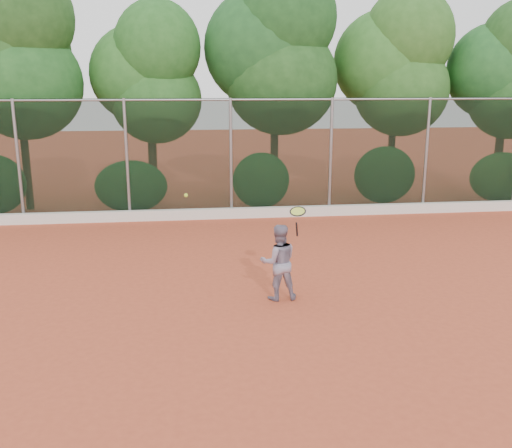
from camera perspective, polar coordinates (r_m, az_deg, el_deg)
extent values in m
plane|color=#BE4B2C|center=(10.52, 0.67, -7.94)|extent=(80.00, 80.00, 0.00)
cube|color=silver|center=(16.97, -2.41, 1.09)|extent=(24.00, 0.20, 0.30)
imported|color=gray|center=(10.51, 2.27, -3.83)|extent=(0.72, 0.57, 1.43)
cube|color=black|center=(16.86, -2.52, 6.54)|extent=(24.00, 0.01, 3.50)
cylinder|color=gray|center=(16.73, -2.58, 12.32)|extent=(24.00, 0.06, 0.06)
cylinder|color=gray|center=(17.45, -22.66, 5.73)|extent=(0.09, 0.09, 3.50)
cylinder|color=gray|center=(16.90, -12.77, 6.22)|extent=(0.09, 0.09, 3.50)
cylinder|color=gray|center=(16.86, -2.52, 6.54)|extent=(0.09, 0.09, 3.50)
cylinder|color=gray|center=(17.36, 7.47, 6.64)|extent=(0.09, 0.09, 3.50)
cylinder|color=gray|center=(18.34, 16.65, 6.57)|extent=(0.09, 0.09, 3.50)
cylinder|color=#3D2C17|center=(19.39, -21.98, 5.61)|extent=(0.24, 0.24, 2.90)
ellipsoid|color=#2E702A|center=(19.08, -22.14, 12.89)|extent=(3.50, 2.90, 3.40)
ellipsoid|color=#336D29|center=(19.53, -23.66, 15.70)|extent=(3.80, 3.10, 3.70)
ellipsoid|color=#2E5E23|center=(19.05, -22.46, 18.61)|extent=(3.10, 2.60, 3.20)
cylinder|color=#442E1A|center=(19.20, -10.25, 5.57)|extent=(0.28, 0.28, 2.40)
ellipsoid|color=#24581E|center=(18.90, -9.94, 12.16)|extent=(2.90, 2.40, 2.80)
ellipsoid|color=#265F20|center=(19.22, -11.54, 14.51)|extent=(3.20, 2.70, 3.10)
ellipsoid|color=#1F541D|center=(18.72, -9.86, 17.05)|extent=(2.70, 2.30, 2.90)
cylinder|color=#402818|center=(19.05, 1.84, 6.64)|extent=(0.26, 0.26, 3.00)
ellipsoid|color=#2E6526|center=(18.83, 2.57, 14.17)|extent=(3.60, 3.00, 3.50)
ellipsoid|color=#276829|center=(19.08, 0.89, 17.18)|extent=(3.90, 3.20, 3.80)
ellipsoid|color=#256125|center=(18.85, 3.00, 19.95)|extent=(3.20, 2.70, 3.30)
cylinder|color=#402818|center=(20.30, 13.33, 6.29)|extent=(0.24, 0.24, 2.70)
ellipsoid|color=#26561D|center=(20.11, 14.36, 12.89)|extent=(3.20, 2.70, 3.10)
ellipsoid|color=#285F20|center=(20.23, 12.83, 15.53)|extent=(3.50, 2.90, 3.40)
ellipsoid|color=#28561D|center=(20.11, 15.05, 17.71)|extent=(3.00, 2.50, 3.10)
cylinder|color=#412919|center=(21.52, 23.01, 5.71)|extent=(0.28, 0.28, 2.50)
ellipsoid|color=#2F6A28|center=(21.38, 24.20, 11.63)|extent=(3.00, 2.50, 2.90)
ellipsoid|color=#2B712C|center=(21.39, 22.82, 13.91)|extent=(3.30, 2.80, 3.20)
ellipsoid|color=#2B6E2A|center=(17.82, -12.38, 3.70)|extent=(2.20, 1.16, 1.60)
ellipsoid|color=#2D702B|center=(17.87, 0.51, 4.38)|extent=(1.80, 1.04, 1.76)
ellipsoid|color=#2A6024|center=(18.80, 12.73, 4.82)|extent=(2.00, 1.10, 1.84)
ellipsoid|color=#3B772D|center=(20.51, 23.32, 4.34)|extent=(2.16, 1.12, 1.64)
cylinder|color=black|center=(10.43, 4.11, -0.54)|extent=(0.08, 0.15, 0.29)
torus|color=black|center=(10.29, 4.20, 1.27)|extent=(0.38, 0.37, 0.14)
cylinder|color=#CAD63F|center=(10.29, 4.20, 1.27)|extent=(0.32, 0.31, 0.11)
sphere|color=#C4E834|center=(10.56, -7.01, 2.87)|extent=(0.07, 0.07, 0.07)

